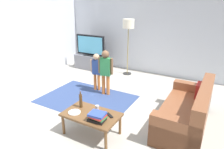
{
  "coord_description": "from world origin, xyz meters",
  "views": [
    {
      "loc": [
        2.21,
        -3.31,
        2.3
      ],
      "look_at": [
        0.0,
        0.6,
        0.65
      ],
      "focal_mm": 32.27,
      "sensor_mm": 36.0,
      "label": 1
    }
  ],
  "objects_px": {
    "child_near_tv": "(97,69)",
    "bottle": "(81,101)",
    "floor_lamp": "(128,27)",
    "tv_remote": "(110,115)",
    "plate": "(74,112)",
    "book_stack": "(97,117)",
    "couch": "(189,113)",
    "coffee_table": "(91,116)",
    "tv_stand": "(91,62)",
    "child_center": "(106,69)",
    "soda_can": "(97,108)",
    "tv": "(90,46)"
  },
  "relations": [
    {
      "from": "child_near_tv",
      "to": "bottle",
      "type": "relative_size",
      "value": 3.16
    },
    {
      "from": "floor_lamp",
      "to": "tv_remote",
      "type": "relative_size",
      "value": 10.47
    },
    {
      "from": "plate",
      "to": "book_stack",
      "type": "bearing_deg",
      "value": -0.63
    },
    {
      "from": "couch",
      "to": "coffee_table",
      "type": "height_order",
      "value": "couch"
    },
    {
      "from": "child_near_tv",
      "to": "couch",
      "type": "bearing_deg",
      "value": -13.3
    },
    {
      "from": "coffee_table",
      "to": "tv_remote",
      "type": "distance_m",
      "value": 0.34
    },
    {
      "from": "tv_stand",
      "to": "child_center",
      "type": "relative_size",
      "value": 1.03
    },
    {
      "from": "tv_stand",
      "to": "plate",
      "type": "relative_size",
      "value": 5.45
    },
    {
      "from": "couch",
      "to": "bottle",
      "type": "distance_m",
      "value": 2.06
    },
    {
      "from": "floor_lamp",
      "to": "coffee_table",
      "type": "relative_size",
      "value": 1.78
    },
    {
      "from": "child_near_tv",
      "to": "book_stack",
      "type": "xyz_separation_m",
      "value": [
        1.21,
        -1.8,
        -0.12
      ]
    },
    {
      "from": "tv_stand",
      "to": "book_stack",
      "type": "height_order",
      "value": "book_stack"
    },
    {
      "from": "coffee_table",
      "to": "bottle",
      "type": "relative_size",
      "value": 3.11
    },
    {
      "from": "bottle",
      "to": "plate",
      "type": "relative_size",
      "value": 1.46
    },
    {
      "from": "soda_can",
      "to": "floor_lamp",
      "type": "bearing_deg",
      "value": 105.64
    },
    {
      "from": "child_center",
      "to": "plate",
      "type": "height_order",
      "value": "child_center"
    },
    {
      "from": "tv",
      "to": "child_near_tv",
      "type": "height_order",
      "value": "tv"
    },
    {
      "from": "floor_lamp",
      "to": "plate",
      "type": "height_order",
      "value": "floor_lamp"
    },
    {
      "from": "bottle",
      "to": "book_stack",
      "type": "bearing_deg",
      "value": -23.52
    },
    {
      "from": "tv_remote",
      "to": "soda_can",
      "type": "xyz_separation_m",
      "value": [
        -0.27,
        0.02,
        0.05
      ]
    },
    {
      "from": "book_stack",
      "to": "bottle",
      "type": "xyz_separation_m",
      "value": [
        -0.52,
        0.23,
        0.06
      ]
    },
    {
      "from": "book_stack",
      "to": "child_center",
      "type": "bearing_deg",
      "value": 117.06
    },
    {
      "from": "tv_remote",
      "to": "book_stack",
      "type": "bearing_deg",
      "value": -84.32
    },
    {
      "from": "tv_stand",
      "to": "couch",
      "type": "distance_m",
      "value": 4.16
    },
    {
      "from": "coffee_table",
      "to": "plate",
      "type": "distance_m",
      "value": 0.31
    },
    {
      "from": "child_near_tv",
      "to": "tv_stand",
      "type": "bearing_deg",
      "value": 129.65
    },
    {
      "from": "book_stack",
      "to": "plate",
      "type": "bearing_deg",
      "value": 179.37
    },
    {
      "from": "child_near_tv",
      "to": "tv_remote",
      "type": "relative_size",
      "value": 5.97
    },
    {
      "from": "child_center",
      "to": "book_stack",
      "type": "distance_m",
      "value": 1.9
    },
    {
      "from": "bottle",
      "to": "tv",
      "type": "bearing_deg",
      "value": 122.1
    },
    {
      "from": "tv_stand",
      "to": "soda_can",
      "type": "height_order",
      "value": "soda_can"
    },
    {
      "from": "tv",
      "to": "soda_can",
      "type": "xyz_separation_m",
      "value": [
        2.21,
        -2.95,
        -0.37
      ]
    },
    {
      "from": "floor_lamp",
      "to": "book_stack",
      "type": "bearing_deg",
      "value": -72.8
    },
    {
      "from": "tv_stand",
      "to": "plate",
      "type": "distance_m",
      "value": 3.72
    },
    {
      "from": "coffee_table",
      "to": "child_center",
      "type": "bearing_deg",
      "value": 112.39
    },
    {
      "from": "tv_stand",
      "to": "soda_can",
      "type": "distance_m",
      "value": 3.71
    },
    {
      "from": "child_near_tv",
      "to": "child_center",
      "type": "bearing_deg",
      "value": -19.03
    },
    {
      "from": "tv_stand",
      "to": "child_center",
      "type": "bearing_deg",
      "value": -45.22
    },
    {
      "from": "child_center",
      "to": "soda_can",
      "type": "bearing_deg",
      "value": -64.3
    },
    {
      "from": "child_center",
      "to": "book_stack",
      "type": "xyz_separation_m",
      "value": [
        0.86,
        -1.68,
        -0.21
      ]
    },
    {
      "from": "tv",
      "to": "book_stack",
      "type": "xyz_separation_m",
      "value": [
        2.38,
        -3.19,
        -0.36
      ]
    },
    {
      "from": "child_near_tv",
      "to": "coffee_table",
      "type": "distance_m",
      "value": 1.96
    },
    {
      "from": "soda_can",
      "to": "plate",
      "type": "xyz_separation_m",
      "value": [
        -0.33,
        -0.24,
        -0.05
      ]
    },
    {
      "from": "child_center",
      "to": "tv",
      "type": "bearing_deg",
      "value": 135.17
    },
    {
      "from": "couch",
      "to": "soda_can",
      "type": "relative_size",
      "value": 15.0
    },
    {
      "from": "soda_can",
      "to": "coffee_table",
      "type": "bearing_deg",
      "value": -112.62
    },
    {
      "from": "tv",
      "to": "soda_can",
      "type": "distance_m",
      "value": 3.7
    },
    {
      "from": "tv",
      "to": "plate",
      "type": "distance_m",
      "value": 3.73
    },
    {
      "from": "plate",
      "to": "floor_lamp",
      "type": "bearing_deg",
      "value": 99.2
    },
    {
      "from": "tv_stand",
      "to": "tv",
      "type": "bearing_deg",
      "value": -90.0
    }
  ]
}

